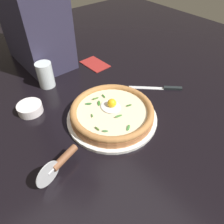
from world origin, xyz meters
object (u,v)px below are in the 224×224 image
side_bowl (30,108)px  drinking_glass (46,76)px  pizza_cutter (60,162)px  folded_napkin (95,64)px  pizza (112,112)px  table_knife (163,88)px

side_bowl → drinking_glass: bearing=-48.0°
pizza_cutter → folded_napkin: pizza_cutter is taller
folded_napkin → pizza: bearing=153.2°
pizza → table_knife: (0.00, -0.29, -0.03)m
side_bowl → table_knife: bearing=-113.8°
pizza_cutter → folded_napkin: (0.43, -0.43, -0.04)m
table_knife → drinking_glass: drinking_glass is taller
side_bowl → pizza_cutter: 0.30m
side_bowl → folded_napkin: bearing=-71.6°
pizza → drinking_glass: bearing=14.2°
table_knife → folded_napkin: (0.35, 0.11, 0.00)m
side_bowl → table_knife: side_bowl is taller
pizza → folded_napkin: (0.35, -0.18, -0.03)m
pizza → folded_napkin: size_ratio=2.13×
pizza → folded_napkin: pizza is taller
pizza_cutter → side_bowl: bearing=-6.9°
pizza → table_knife: 0.29m
pizza_cutter → drinking_glass: 0.44m
pizza → folded_napkin: 0.40m
folded_napkin → table_knife: bearing=-162.9°
drinking_glass → table_knife: bearing=-132.1°
pizza_cutter → table_knife: 0.54m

